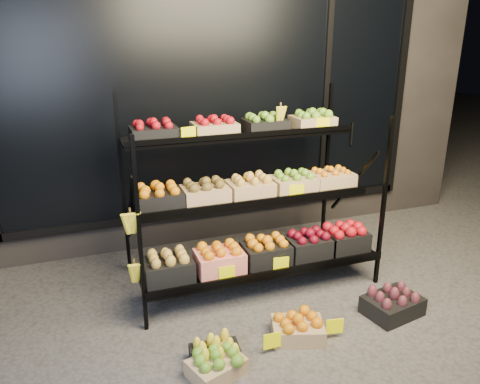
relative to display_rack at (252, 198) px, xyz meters
name	(u,v)px	position (x,y,z in m)	size (l,w,h in m)	color
ground	(280,315)	(0.01, -0.60, -0.79)	(24.00, 24.00, 0.00)	#514F4C
building	(192,66)	(0.01, 1.99, 0.96)	(6.00, 2.08, 3.50)	#2D2826
display_rack	(252,198)	(0.00, 0.00, 0.00)	(2.18, 1.02, 1.66)	black
tag_floor_a	(272,346)	(-0.23, -1.00, -0.73)	(0.13, 0.01, 0.12)	#EEEC00
tag_floor_b	(334,331)	(0.27, -1.00, -0.73)	(0.13, 0.01, 0.12)	#EEEC00
floor_crate_left	(216,364)	(-0.66, -1.08, -0.70)	(0.41, 0.35, 0.18)	tan
floor_crate_midleft	(216,354)	(-0.64, -0.98, -0.70)	(0.36, 0.28, 0.18)	black
floor_crate_midright	(298,328)	(0.01, -0.91, -0.70)	(0.44, 0.38, 0.19)	tan
floor_crate_right	(393,303)	(0.86, -0.88, -0.69)	(0.48, 0.39, 0.21)	black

